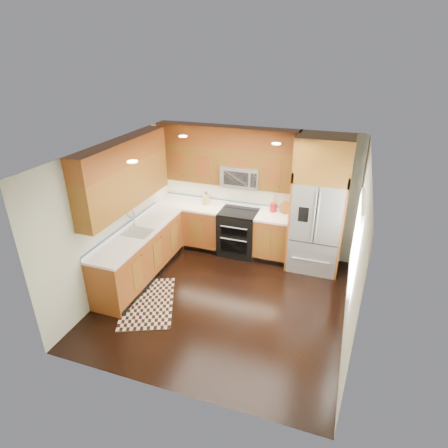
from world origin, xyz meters
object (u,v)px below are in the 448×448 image
(rug, at_px, (148,302))
(utensil_crock, at_px, (273,206))
(range, at_px, (238,233))
(refrigerator, at_px, (319,206))
(knife_block, at_px, (206,199))

(rug, distance_m, utensil_crock, 3.07)
(range, relative_size, refrigerator, 0.36)
(range, relative_size, rug, 0.67)
(refrigerator, height_order, knife_block, refrigerator)
(refrigerator, relative_size, knife_block, 9.44)
(knife_block, bearing_deg, utensil_crock, 2.75)
(rug, bearing_deg, utensil_crock, 33.12)
(range, distance_m, rug, 2.40)
(range, height_order, rug, range)
(knife_block, relative_size, utensil_crock, 0.77)
(range, distance_m, refrigerator, 1.76)
(rug, bearing_deg, range, 43.08)
(refrigerator, relative_size, utensil_crock, 7.29)
(refrigerator, xyz_separation_m, knife_block, (-2.32, 0.21, -0.25))
(range, height_order, utensil_crock, utensil_crock)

